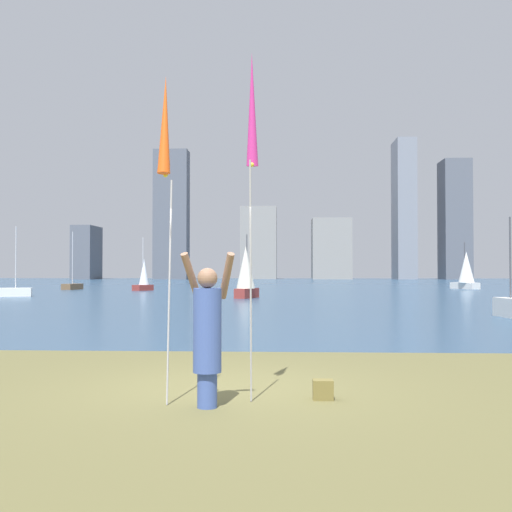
% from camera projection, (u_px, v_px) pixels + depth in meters
% --- Properties ---
extents(ground, '(120.00, 138.00, 0.12)m').
position_uv_depth(ground, '(277.00, 288.00, 59.72)').
color(ground, brown).
extents(person, '(0.70, 0.52, 1.92)m').
position_uv_depth(person, '(207.00, 331.00, 7.62)').
color(person, '#3F59A5').
rests_on(person, ground).
extents(kite_flag_left, '(0.16, 0.61, 4.13)m').
position_uv_depth(kite_flag_left, '(165.00, 133.00, 7.62)').
color(kite_flag_left, '#B2B2B7').
rests_on(kite_flag_left, ground).
extents(kite_flag_right, '(0.16, 0.62, 4.59)m').
position_uv_depth(kite_flag_right, '(252.00, 117.00, 8.21)').
color(kite_flag_right, '#B2B2B7').
rests_on(kite_flag_right, ground).
extents(bag, '(0.27, 0.21, 0.26)m').
position_uv_depth(bag, '(323.00, 390.00, 8.07)').
color(bag, olive).
rests_on(bag, ground).
extents(sailboat_0, '(1.38, 2.23, 5.09)m').
position_uv_depth(sailboat_0, '(72.00, 286.00, 53.94)').
color(sailboat_0, brown).
rests_on(sailboat_0, ground).
extents(sailboat_1, '(2.14, 2.96, 4.23)m').
position_uv_depth(sailboat_1, '(466.00, 271.00, 55.85)').
color(sailboat_1, silver).
rests_on(sailboat_1, ground).
extents(sailboat_5, '(1.50, 2.38, 3.89)m').
position_uv_depth(sailboat_5, '(246.00, 273.00, 37.43)').
color(sailboat_5, maroon).
rests_on(sailboat_5, ground).
extents(sailboat_6, '(0.77, 1.72, 3.63)m').
position_uv_depth(sailboat_6, '(511.00, 307.00, 22.23)').
color(sailboat_6, silver).
rests_on(sailboat_6, ground).
extents(sailboat_7, '(2.12, 1.43, 4.54)m').
position_uv_depth(sailboat_7, '(16.00, 292.00, 39.63)').
color(sailboat_7, white).
rests_on(sailboat_7, ground).
extents(sailboat_8, '(1.63, 1.88, 4.42)m').
position_uv_depth(sailboat_8, '(144.00, 277.00, 51.49)').
color(sailboat_8, maroon).
rests_on(sailboat_8, ground).
extents(skyline_tower_0, '(3.78, 7.80, 10.05)m').
position_uv_depth(skyline_tower_0, '(87.00, 253.00, 116.77)').
color(skyline_tower_0, '#565B66').
rests_on(skyline_tower_0, ground).
extents(skyline_tower_1, '(6.35, 3.98, 24.28)m').
position_uv_depth(skyline_tower_1, '(171.00, 215.00, 115.82)').
color(skyline_tower_1, '#565B66').
rests_on(skyline_tower_1, ground).
extents(skyline_tower_2, '(6.96, 5.84, 14.02)m').
position_uv_depth(skyline_tower_2, '(259.00, 243.00, 120.35)').
color(skyline_tower_2, gray).
rests_on(skyline_tower_2, ground).
extents(skyline_tower_3, '(7.36, 7.18, 11.53)m').
position_uv_depth(skyline_tower_3, '(331.00, 249.00, 117.81)').
color(skyline_tower_3, gray).
rests_on(skyline_tower_3, ground).
extents(skyline_tower_4, '(3.59, 7.42, 26.36)m').
position_uv_depth(skyline_tower_4, '(404.00, 210.00, 116.91)').
color(skyline_tower_4, gray).
rests_on(skyline_tower_4, ground).
extents(skyline_tower_5, '(4.99, 6.25, 22.28)m').
position_uv_depth(skyline_tower_5, '(455.00, 220.00, 115.37)').
color(skyline_tower_5, '#565B66').
rests_on(skyline_tower_5, ground).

